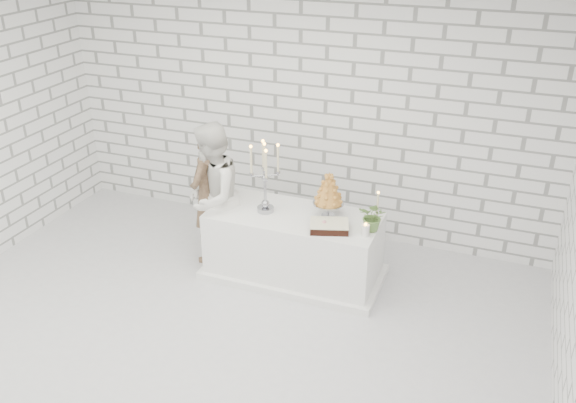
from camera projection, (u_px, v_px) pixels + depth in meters
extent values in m
cube|color=silver|center=(207.00, 343.00, 5.70)|extent=(6.00, 5.00, 0.01)
cube|color=white|center=(183.00, 10.00, 4.38)|extent=(6.00, 5.00, 0.01)
cube|color=white|center=(300.00, 111.00, 7.13)|extent=(6.00, 0.01, 3.00)
cube|color=white|center=(294.00, 246.00, 6.57)|extent=(1.80, 0.80, 0.75)
imported|color=#463326|center=(209.00, 194.00, 6.73)|extent=(0.40, 0.59, 1.59)
imported|color=white|center=(212.00, 197.00, 6.60)|extent=(0.72, 0.88, 1.65)
cube|color=black|center=(329.00, 226.00, 6.09)|extent=(0.44, 0.37, 0.08)
cylinder|color=white|center=(365.00, 230.00, 5.97)|extent=(0.09, 0.09, 0.12)
cylinder|color=beige|center=(377.00, 208.00, 6.19)|extent=(0.06, 0.06, 0.32)
imported|color=#44632C|center=(373.00, 217.00, 6.03)|extent=(0.30, 0.27, 0.31)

